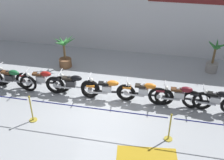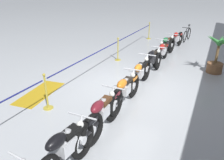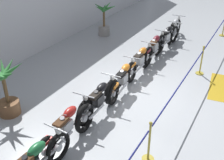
{
  "view_description": "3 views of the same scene",
  "coord_description": "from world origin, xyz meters",
  "px_view_note": "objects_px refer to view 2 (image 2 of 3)",
  "views": [
    {
      "loc": [
        2.03,
        -8.37,
        6.46
      ],
      "look_at": [
        0.17,
        0.56,
        0.89
      ],
      "focal_mm": 45.0,
      "sensor_mm": 36.0,
      "label": 1
    },
    {
      "loc": [
        6.45,
        2.61,
        3.18
      ],
      "look_at": [
        1.46,
        0.22,
        0.77
      ],
      "focal_mm": 35.0,
      "sensor_mm": 36.0,
      "label": 2
    },
    {
      "loc": [
        -6.8,
        -2.85,
        4.65
      ],
      "look_at": [
        -0.4,
        0.69,
        0.59
      ],
      "focal_mm": 45.0,
      "sensor_mm": 36.0,
      "label": 3
    }
  ],
  "objects_px": {
    "motorcycle_black_3": "(151,61)",
    "motorcycle_orange_5": "(124,92)",
    "motorcycle_red_0": "(176,40)",
    "potted_palm_left_of_row": "(217,55)",
    "stanchion_far_left": "(112,47)",
    "motorcycle_black_7": "(65,151)",
    "bicycle": "(187,35)",
    "floor_banner": "(40,93)",
    "motorcycle_red_2": "(162,53)",
    "stanchion_mid_left": "(118,53)",
    "stanchion_mid_right": "(47,97)",
    "motorcycle_green_1": "(166,46)",
    "motorcycle_maroon_6": "(101,116)",
    "motorcycle_orange_4": "(139,75)"
  },
  "relations": [
    {
      "from": "motorcycle_red_2",
      "to": "motorcycle_black_7",
      "type": "bearing_deg",
      "value": -0.69
    },
    {
      "from": "motorcycle_black_3",
      "to": "bicycle",
      "type": "relative_size",
      "value": 1.31
    },
    {
      "from": "motorcycle_orange_4",
      "to": "motorcycle_orange_5",
      "type": "relative_size",
      "value": 0.98
    },
    {
      "from": "stanchion_far_left",
      "to": "floor_banner",
      "type": "distance_m",
      "value": 3.68
    },
    {
      "from": "motorcycle_maroon_6",
      "to": "floor_banner",
      "type": "height_order",
      "value": "motorcycle_maroon_6"
    },
    {
      "from": "motorcycle_red_2",
      "to": "floor_banner",
      "type": "relative_size",
      "value": 1.28
    },
    {
      "from": "motorcycle_green_1",
      "to": "stanchion_mid_right",
      "type": "height_order",
      "value": "stanchion_mid_right"
    },
    {
      "from": "bicycle",
      "to": "potted_palm_left_of_row",
      "type": "bearing_deg",
      "value": 19.19
    },
    {
      "from": "motorcycle_green_1",
      "to": "motorcycle_maroon_6",
      "type": "xyz_separation_m",
      "value": [
        6.84,
        0.11,
        -0.0
      ]
    },
    {
      "from": "motorcycle_red_2",
      "to": "stanchion_mid_left",
      "type": "distance_m",
      "value": 1.96
    },
    {
      "from": "motorcycle_black_3",
      "to": "motorcycle_orange_4",
      "type": "bearing_deg",
      "value": 0.02
    },
    {
      "from": "motorcycle_red_2",
      "to": "floor_banner",
      "type": "height_order",
      "value": "motorcycle_red_2"
    },
    {
      "from": "motorcycle_green_1",
      "to": "motorcycle_red_2",
      "type": "height_order",
      "value": "motorcycle_red_2"
    },
    {
      "from": "stanchion_mid_left",
      "to": "stanchion_mid_right",
      "type": "relative_size",
      "value": 1.0
    },
    {
      "from": "motorcycle_maroon_6",
      "to": "stanchion_mid_left",
      "type": "bearing_deg",
      "value": -159.78
    },
    {
      "from": "floor_banner",
      "to": "motorcycle_maroon_6",
      "type": "bearing_deg",
      "value": 63.84
    },
    {
      "from": "motorcycle_green_1",
      "to": "motorcycle_black_3",
      "type": "bearing_deg",
      "value": 1.25
    },
    {
      "from": "motorcycle_black_7",
      "to": "potted_palm_left_of_row",
      "type": "bearing_deg",
      "value": 161.38
    },
    {
      "from": "potted_palm_left_of_row",
      "to": "stanchion_mid_right",
      "type": "bearing_deg",
      "value": -39.16
    },
    {
      "from": "motorcycle_red_0",
      "to": "motorcycle_orange_4",
      "type": "distance_m",
      "value": 5.47
    },
    {
      "from": "motorcycle_red_0",
      "to": "motorcycle_green_1",
      "type": "relative_size",
      "value": 1.07
    },
    {
      "from": "motorcycle_black_7",
      "to": "bicycle",
      "type": "xyz_separation_m",
      "value": [
        -11.74,
        0.44,
        -0.1
      ]
    },
    {
      "from": "motorcycle_black_7",
      "to": "motorcycle_black_3",
      "type": "bearing_deg",
      "value": -179.91
    },
    {
      "from": "motorcycle_orange_5",
      "to": "floor_banner",
      "type": "xyz_separation_m",
      "value": [
        0.38,
        -2.76,
        -0.46
      ]
    },
    {
      "from": "potted_palm_left_of_row",
      "to": "floor_banner",
      "type": "relative_size",
      "value": 0.87
    },
    {
      "from": "motorcycle_black_3",
      "to": "stanchion_far_left",
      "type": "bearing_deg",
      "value": -97.52
    },
    {
      "from": "motorcycle_black_7",
      "to": "floor_banner",
      "type": "xyz_separation_m",
      "value": [
        -2.24,
        -2.71,
        -0.47
      ]
    },
    {
      "from": "motorcycle_red_0",
      "to": "potted_palm_left_of_row",
      "type": "xyz_separation_m",
      "value": [
        2.89,
        2.05,
        0.23
      ]
    },
    {
      "from": "motorcycle_orange_4",
      "to": "motorcycle_black_7",
      "type": "distance_m",
      "value": 4.03
    },
    {
      "from": "stanchion_mid_right",
      "to": "floor_banner",
      "type": "distance_m",
      "value": 1.13
    },
    {
      "from": "motorcycle_red_0",
      "to": "floor_banner",
      "type": "bearing_deg",
      "value": -21.65
    },
    {
      "from": "motorcycle_black_3",
      "to": "motorcycle_black_7",
      "type": "xyz_separation_m",
      "value": [
        5.49,
        0.01,
        0.0
      ]
    },
    {
      "from": "motorcycle_black_7",
      "to": "stanchion_far_left",
      "type": "distance_m",
      "value": 6.03
    },
    {
      "from": "motorcycle_orange_5",
      "to": "floor_banner",
      "type": "bearing_deg",
      "value": -82.25
    },
    {
      "from": "motorcycle_orange_4",
      "to": "motorcycle_black_3",
      "type": "bearing_deg",
      "value": -179.98
    },
    {
      "from": "motorcycle_black_3",
      "to": "motorcycle_orange_5",
      "type": "relative_size",
      "value": 1.01
    },
    {
      "from": "motorcycle_red_2",
      "to": "bicycle",
      "type": "bearing_deg",
      "value": 175.84
    },
    {
      "from": "motorcycle_red_2",
      "to": "motorcycle_black_7",
      "type": "relative_size",
      "value": 0.97
    },
    {
      "from": "motorcycle_red_2",
      "to": "bicycle",
      "type": "height_order",
      "value": "bicycle"
    },
    {
      "from": "motorcycle_maroon_6",
      "to": "stanchion_far_left",
      "type": "bearing_deg",
      "value": -157.1
    },
    {
      "from": "motorcycle_maroon_6",
      "to": "stanchion_mid_right",
      "type": "bearing_deg",
      "value": -100.3
    },
    {
      "from": "motorcycle_orange_4",
      "to": "stanchion_mid_left",
      "type": "distance_m",
      "value": 2.98
    },
    {
      "from": "motorcycle_green_1",
      "to": "motorcycle_black_7",
      "type": "bearing_deg",
      "value": 0.47
    },
    {
      "from": "motorcycle_green_1",
      "to": "motorcycle_red_2",
      "type": "relative_size",
      "value": 0.96
    },
    {
      "from": "motorcycle_maroon_6",
      "to": "stanchion_mid_right",
      "type": "distance_m",
      "value": 1.91
    },
    {
      "from": "motorcycle_orange_5",
      "to": "motorcycle_maroon_6",
      "type": "relative_size",
      "value": 0.93
    },
    {
      "from": "motorcycle_black_3",
      "to": "motorcycle_orange_5",
      "type": "bearing_deg",
      "value": 1.17
    },
    {
      "from": "motorcycle_red_0",
      "to": "motorcycle_red_2",
      "type": "bearing_deg",
      "value": -1.97
    },
    {
      "from": "motorcycle_black_3",
      "to": "motorcycle_red_0",
      "type": "bearing_deg",
      "value": 177.38
    },
    {
      "from": "motorcycle_black_7",
      "to": "potted_palm_left_of_row",
      "type": "distance_m",
      "value": 6.98
    }
  ]
}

